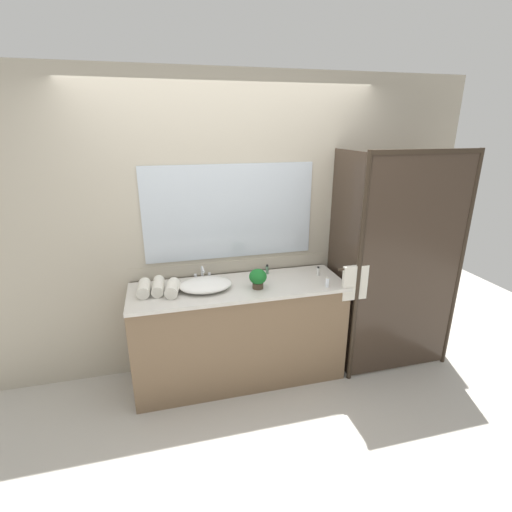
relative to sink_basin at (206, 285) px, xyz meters
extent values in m
plane|color=#B7B2A8|center=(0.28, 0.00, -0.94)|extent=(8.00, 8.00, 0.00)
cube|color=#B2A893|center=(0.28, 0.35, 0.36)|extent=(4.40, 0.05, 2.60)
cube|color=#B2A893|center=(0.28, 0.32, 0.02)|extent=(1.80, 0.01, 0.11)
cube|color=silver|center=(0.28, 0.32, 0.52)|extent=(1.48, 0.01, 0.82)
cube|color=brown|center=(0.28, 0.01, -0.50)|extent=(1.80, 0.56, 0.87)
cube|color=beige|center=(0.28, 0.00, -0.05)|extent=(1.80, 0.58, 0.03)
cylinder|color=#2D2319|center=(2.23, -0.27, 0.06)|extent=(0.04, 0.04, 2.00)
cylinder|color=#2D2319|center=(1.23, -0.27, 0.06)|extent=(0.04, 0.04, 2.00)
cube|color=#2D2319|center=(1.73, -0.27, 1.04)|extent=(1.00, 0.04, 0.04)
cube|color=#382B21|center=(1.73, -0.27, 0.06)|extent=(0.96, 0.01, 1.96)
cube|color=#382B21|center=(1.23, 0.02, 0.06)|extent=(0.01, 0.57, 1.96)
cylinder|color=#2D2319|center=(1.21, -0.26, 0.13)|extent=(0.32, 0.02, 0.02)
cube|color=silver|center=(1.21, -0.26, 0.00)|extent=(0.22, 0.04, 0.30)
ellipsoid|color=white|center=(0.00, 0.00, 0.00)|extent=(0.43, 0.33, 0.08)
cube|color=silver|center=(0.00, 0.21, -0.03)|extent=(0.17, 0.04, 0.02)
cylinder|color=silver|center=(0.00, 0.21, 0.03)|extent=(0.02, 0.02, 0.10)
cylinder|color=silver|center=(0.00, 0.15, 0.08)|extent=(0.02, 0.12, 0.02)
cylinder|color=silver|center=(-0.06, 0.21, 0.00)|extent=(0.02, 0.02, 0.04)
cylinder|color=silver|center=(0.06, 0.21, 0.00)|extent=(0.02, 0.02, 0.04)
cylinder|color=#473828|center=(0.42, -0.08, -0.01)|extent=(0.09, 0.09, 0.05)
ellipsoid|color=#1A6727|center=(0.42, -0.08, 0.06)|extent=(0.14, 0.14, 0.13)
cylinder|color=white|center=(1.01, 0.06, -0.01)|extent=(0.03, 0.03, 0.07)
cylinder|color=black|center=(1.01, 0.06, 0.03)|extent=(0.02, 0.02, 0.01)
cylinder|color=#4C7056|center=(0.58, 0.20, 0.00)|extent=(0.03, 0.03, 0.07)
cylinder|color=black|center=(0.58, 0.20, 0.04)|extent=(0.02, 0.02, 0.01)
cylinder|color=silver|center=(0.98, -0.20, 0.00)|extent=(0.03, 0.03, 0.08)
cylinder|color=#B7B2A8|center=(0.98, -0.20, 0.05)|extent=(0.02, 0.02, 0.01)
cylinder|color=silver|center=(-0.48, 0.03, 0.01)|extent=(0.11, 0.23, 0.10)
cylinder|color=silver|center=(-0.37, 0.05, 0.01)|extent=(0.11, 0.27, 0.09)
cylinder|color=silver|center=(-0.26, -0.03, 0.01)|extent=(0.13, 0.23, 0.10)
camera|label=1|loc=(-0.31, -2.84, 1.23)|focal=26.47mm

